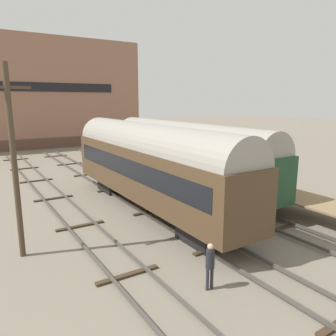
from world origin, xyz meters
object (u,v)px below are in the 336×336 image
object	(u,v)px
utility_pole	(14,161)
train_car_green	(183,152)
bench	(238,174)
person_worker	(210,262)
train_car_brown	(149,162)

from	to	relation	value
utility_pole	train_car_green	bearing A→B (deg)	23.01
train_car_green	bench	distance (m)	4.38
bench	utility_pole	xyz separation A→B (m)	(-14.52, -1.72, 2.66)
train_car_green	person_worker	bearing A→B (deg)	-120.72
bench	person_worker	bearing A→B (deg)	-138.61
train_car_brown	person_worker	xyz separation A→B (m)	(-2.38, -8.78, -2.01)
train_car_green	person_worker	world-z (taller)	train_car_green
utility_pole	bench	bearing A→B (deg)	6.75
person_worker	utility_pole	size ratio (longest dim) A/B	0.22
train_car_brown	bench	xyz separation A→B (m)	(6.84, -0.65, -1.47)
train_car_green	train_car_brown	size ratio (longest dim) A/B	1.05
utility_pole	person_worker	bearing A→B (deg)	-50.45
person_worker	utility_pole	xyz separation A→B (m)	(-5.29, 6.41, 3.20)
utility_pole	train_car_brown	bearing A→B (deg)	17.17
train_car_brown	bench	size ratio (longest dim) A/B	12.01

